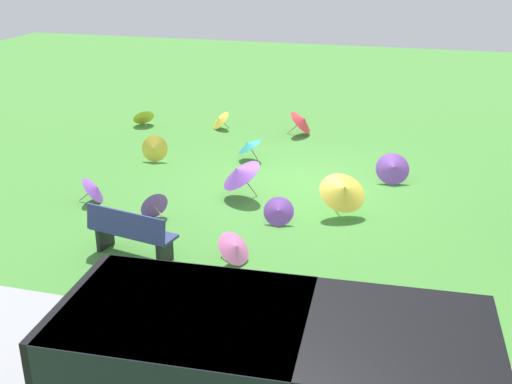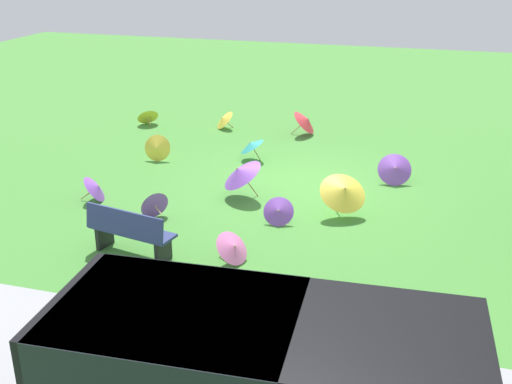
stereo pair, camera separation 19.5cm
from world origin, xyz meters
TOP-DOWN VIEW (x-y plane):
  - ground at (0.00, 0.00)m, footprint 40.00×40.00m
  - van_dark at (-1.02, 7.63)m, footprint 4.70×2.33m
  - park_bench at (2.17, 4.14)m, footprint 1.66×0.78m
  - parasol_yellow_0 at (-1.12, 1.47)m, footprint 1.24×1.22m
  - parasol_teal_0 at (1.63, -1.33)m, footprint 0.75×0.77m
  - parasol_purple_0 at (2.47, 2.54)m, footprint 0.57×0.61m
  - parasol_purple_1 at (0.03, 2.14)m, footprint 0.64×0.60m
  - parasol_pink_0 at (0.37, 3.88)m, footprint 0.69×0.77m
  - parasol_yellow_1 at (3.86, -0.63)m, footprint 0.70×0.66m
  - parasol_purple_2 at (-1.94, -0.68)m, footprint 0.84×0.81m
  - parasol_yellow_3 at (3.21, -3.80)m, footprint 0.79×0.82m
  - parasol_purple_3 at (1.14, 1.10)m, footprint 1.22×1.23m
  - parasol_purple_4 at (4.00, 2.07)m, footprint 0.67×0.74m
  - parasol_yellow_4 at (5.51, -3.56)m, footprint 0.80×0.79m
  - parasol_red_1 at (0.77, -3.81)m, footprint 0.77×0.79m

SIDE VIEW (x-z plane):
  - ground at x=0.00m, z-range 0.00..0.00m
  - parasol_purple_1 at x=0.03m, z-range 0.00..0.54m
  - parasol_yellow_3 at x=3.21m, z-range 0.01..0.55m
  - parasol_yellow_4 at x=5.51m, z-range 0.00..0.57m
  - parasol_purple_4 at x=4.00m, z-range 0.00..0.58m
  - parasol_purple_0 at x=2.47m, z-range 0.00..0.59m
  - parasol_pink_0 at x=0.37m, z-range 0.01..0.58m
  - parasol_yellow_1 at x=3.86m, z-range 0.00..0.66m
  - parasol_purple_2 at x=-1.94m, z-range 0.01..0.71m
  - parasol_teal_0 at x=1.63m, z-range 0.09..0.71m
  - parasol_red_1 at x=0.77m, z-range 0.04..0.80m
  - park_bench at x=2.17m, z-range 0.01..0.92m
  - parasol_yellow_0 at x=-1.12m, z-range 0.11..1.03m
  - parasol_purple_3 at x=1.14m, z-range 0.13..1.06m
  - van_dark at x=-1.02m, z-range 0.15..1.68m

